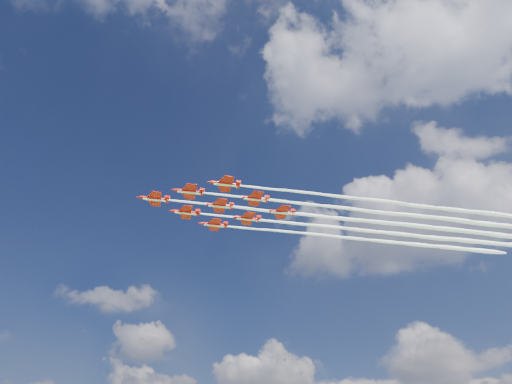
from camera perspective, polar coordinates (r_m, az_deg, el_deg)
jet_lead at (r=168.98m, az=8.01°, el=-2.81°), size 89.01×83.05×2.56m
jet_row2_port at (r=167.35m, az=12.06°, el=-2.05°), size 89.01×83.05×2.56m
jet_row2_starb at (r=177.62m, az=10.53°, el=-4.15°), size 89.01×83.05×2.56m
jet_row3_port at (r=166.61m, az=16.17°, el=-1.26°), size 89.01×83.05×2.56m
jet_row3_centre at (r=176.45m, az=14.40°, el=-3.42°), size 89.01×83.05×2.56m
jet_row3_starb at (r=186.66m, az=12.82°, el=-5.35°), size 89.01×83.05×2.56m
jet_row4_port at (r=176.11m, az=18.30°, el=-2.68°), size 89.01×83.05×2.56m
jet_row4_starb at (r=185.90m, az=16.51°, el=-4.66°), size 89.01×83.05×2.56m
jet_tail at (r=185.94m, az=20.21°, el=-3.94°), size 89.01×83.05×2.56m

